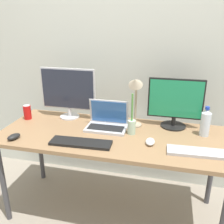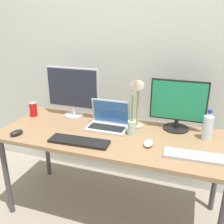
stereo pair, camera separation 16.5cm
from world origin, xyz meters
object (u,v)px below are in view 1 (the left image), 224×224
at_px(monitor_left, 68,91).
at_px(water_bottle, 205,123).
at_px(soda_can_near_keyboard, 27,112).
at_px(desk_lamp, 135,92).
at_px(keyboard_main, 199,152).
at_px(work_desk, 112,141).
at_px(laptop_silver, 107,122).
at_px(mouse_by_keyboard, 14,137).
at_px(mouse_by_laptop, 150,142).
at_px(bamboo_vase, 132,125).
at_px(keyboard_aux, 81,143).
at_px(monitor_center, 175,103).

bearing_deg(monitor_left, water_bottle, -5.33).
distance_m(soda_can_near_keyboard, desk_lamp, 0.97).
bearing_deg(keyboard_main, monitor_left, 157.02).
bearing_deg(work_desk, laptop_silver, 122.31).
distance_m(mouse_by_keyboard, soda_can_near_keyboard, 0.40).
distance_m(monitor_left, soda_can_near_keyboard, 0.41).
xyz_separation_m(mouse_by_laptop, soda_can_near_keyboard, (-1.10, 0.22, 0.04)).
height_order(work_desk, water_bottle, water_bottle).
xyz_separation_m(work_desk, desk_lamp, (0.15, 0.15, 0.36)).
xyz_separation_m(bamboo_vase, desk_lamp, (0.00, 0.12, 0.23)).
relative_size(laptop_silver, keyboard_main, 0.79).
distance_m(laptop_silver, bamboo_vase, 0.22).
distance_m(mouse_by_laptop, bamboo_vase, 0.21).
bearing_deg(work_desk, bamboo_vase, 14.02).
bearing_deg(desk_lamp, laptop_silver, -166.13).
height_order(laptop_silver, soda_can_near_keyboard, laptop_silver).
relative_size(keyboard_main, keyboard_aux, 0.94).
relative_size(keyboard_main, mouse_by_laptop, 3.90).
xyz_separation_m(monitor_left, mouse_by_laptop, (0.75, -0.34, -0.22)).
xyz_separation_m(work_desk, monitor_center, (0.46, 0.25, 0.27)).
distance_m(monitor_center, mouse_by_keyboard, 1.26).
height_order(laptop_silver, keyboard_main, laptop_silver).
height_order(monitor_center, soda_can_near_keyboard, monitor_center).
bearing_deg(monitor_center, keyboard_aux, -143.64).
distance_m(work_desk, laptop_silver, 0.17).
relative_size(laptop_silver, mouse_by_keyboard, 3.06).
relative_size(monitor_center, mouse_by_laptop, 4.12).
bearing_deg(keyboard_aux, monitor_center, 33.83).
bearing_deg(water_bottle, laptop_silver, -177.08).
bearing_deg(mouse_by_laptop, bamboo_vase, 138.08).
bearing_deg(keyboard_aux, laptop_silver, 67.77).
distance_m(keyboard_aux, soda_can_near_keyboard, 0.71).
distance_m(monitor_center, mouse_by_laptop, 0.43).
bearing_deg(bamboo_vase, keyboard_main, -22.21).
distance_m(bamboo_vase, desk_lamp, 0.26).
height_order(work_desk, keyboard_main, keyboard_main).
distance_m(water_bottle, soda_can_near_keyboard, 1.48).
distance_m(laptop_silver, mouse_by_keyboard, 0.72).
xyz_separation_m(laptop_silver, keyboard_main, (0.69, -0.26, -0.04)).
bearing_deg(laptop_silver, water_bottle, 2.92).
distance_m(monitor_left, monitor_center, 0.91).
distance_m(work_desk, keyboard_aux, 0.29).
bearing_deg(work_desk, mouse_by_keyboard, -159.36).
relative_size(monitor_left, water_bottle, 2.12).
bearing_deg(soda_can_near_keyboard, keyboard_aux, -28.61).
bearing_deg(monitor_center, bamboo_vase, -145.38).
bearing_deg(bamboo_vase, soda_can_near_keyboard, 174.72).
relative_size(work_desk, bamboo_vase, 5.44).
distance_m(laptop_silver, desk_lamp, 0.33).
bearing_deg(mouse_by_keyboard, bamboo_vase, 38.31).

